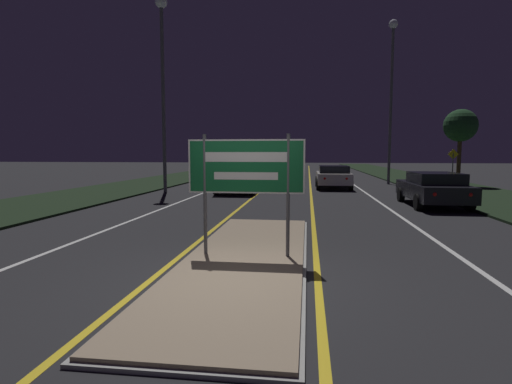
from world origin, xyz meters
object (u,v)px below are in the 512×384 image
object	(u,v)px
highway_sign	(246,171)
streetlight_right_near	(392,77)
car_receding_1	(333,176)
car_approaching_1	(220,169)
car_approaching_2	(268,166)
streetlight_left_near	(162,57)
car_receding_0	(433,188)
warning_sign	(453,164)
car_approaching_0	(239,177)

from	to	relation	value
highway_sign	streetlight_right_near	world-z (taller)	streetlight_right_near
highway_sign	car_receding_1	bearing A→B (deg)	80.66
streetlight_right_near	car_approaching_1	size ratio (longest dim) A/B	2.27
streetlight_right_near	car_approaching_2	distance (m)	17.42
car_approaching_2	car_approaching_1	bearing A→B (deg)	-108.86
streetlight_left_near	streetlight_right_near	world-z (taller)	streetlight_right_near
car_approaching_1	car_receding_0	bearing A→B (deg)	-52.45
streetlight_left_near	warning_sign	xyz separation A→B (m)	(15.83, 4.29, -5.55)
car_receding_1	warning_sign	world-z (taller)	warning_sign
car_receding_1	car_approaching_0	world-z (taller)	car_approaching_0
streetlight_right_near	car_approaching_2	size ratio (longest dim) A/B	2.46
car_approaching_0	warning_sign	xyz separation A→B (m)	(11.98, 3.67, 0.64)
car_receding_0	car_receding_1	bearing A→B (deg)	114.09
streetlight_right_near	car_receding_0	bearing A→B (deg)	-92.51
streetlight_right_near	warning_sign	size ratio (longest dim) A/B	4.77
car_approaching_2	highway_sign	bearing A→B (deg)	-85.15
warning_sign	car_receding_1	bearing A→B (deg)	-174.03
car_receding_1	car_receding_0	bearing A→B (deg)	-65.91
car_receding_0	car_approaching_0	size ratio (longest dim) A/B	0.98
streetlight_right_near	car_approaching_0	world-z (taller)	streetlight_right_near
car_approaching_1	car_receding_1	bearing A→B (deg)	-43.03
highway_sign	car_approaching_1	size ratio (longest dim) A/B	0.50
warning_sign	car_approaching_2	bearing A→B (deg)	127.22
streetlight_right_near	warning_sign	world-z (taller)	streetlight_right_near
car_approaching_0	car_approaching_2	size ratio (longest dim) A/B	1.05
car_receding_0	car_approaching_2	distance (m)	26.08
car_approaching_0	car_receding_0	bearing A→B (deg)	-28.37
car_approaching_1	car_approaching_2	xyz separation A→B (m)	(3.07, 9.00, 0.02)
highway_sign	car_approaching_0	bearing A→B (deg)	100.37
car_receding_0	car_approaching_0	distance (m)	9.63
car_approaching_0	streetlight_left_near	bearing A→B (deg)	-170.88
streetlight_right_near	car_receding_1	world-z (taller)	streetlight_right_near
highway_sign	car_approaching_0	size ratio (longest dim) A/B	0.51
car_approaching_1	warning_sign	world-z (taller)	warning_sign
car_receding_0	car_receding_1	size ratio (longest dim) A/B	1.06
car_approaching_2	car_receding_0	bearing A→B (deg)	-70.13
highway_sign	car_approaching_1	world-z (taller)	highway_sign
car_approaching_1	streetlight_right_near	bearing A→B (deg)	-19.18
car_receding_0	car_approaching_2	world-z (taller)	car_approaching_2
streetlight_right_near	car_receding_1	distance (m)	8.21
highway_sign	car_receding_0	xyz separation A→B (m)	(6.04, 8.72, -1.02)
streetlight_right_near	car_receding_0	world-z (taller)	streetlight_right_near
car_approaching_0	warning_sign	bearing A→B (deg)	17.05
car_receding_1	car_approaching_2	bearing A→B (deg)	107.92
car_approaching_0	warning_sign	distance (m)	12.55
car_approaching_0	warning_sign	size ratio (longest dim) A/B	2.04
streetlight_left_near	streetlight_right_near	size ratio (longest dim) A/B	0.94
highway_sign	streetlight_right_near	distance (m)	21.62
car_approaching_2	warning_sign	world-z (taller)	warning_sign
streetlight_left_near	car_approaching_0	world-z (taller)	streetlight_left_near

